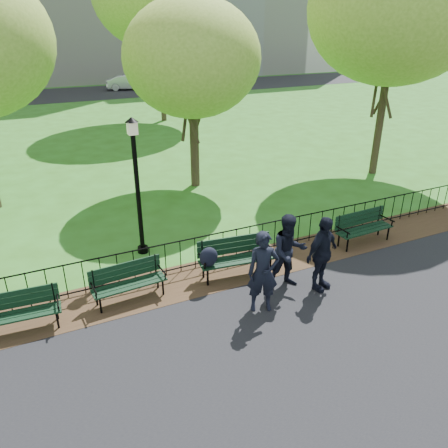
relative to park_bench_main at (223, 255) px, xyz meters
name	(u,v)px	position (x,y,z in m)	size (l,w,h in m)	color
ground	(282,294)	(0.96, -1.23, -0.68)	(120.00, 120.00, 0.00)	#2E5E18
asphalt_path	(387,394)	(0.96, -4.63, -0.67)	(60.00, 9.20, 0.01)	black
dirt_strip	(252,265)	(0.96, 0.27, -0.67)	(60.00, 1.60, 0.01)	#332415
far_street	(71,94)	(0.96, 33.77, -0.67)	(70.00, 9.00, 0.01)	black
iron_fence	(243,241)	(0.96, 0.77, -0.18)	(24.06, 0.06, 1.00)	black
park_bench_main	(223,255)	(0.00, 0.00, 0.00)	(2.01, 0.82, 1.08)	black
park_bench_left_a	(128,278)	(-2.35, 0.16, -0.13)	(1.72, 0.64, 0.96)	black
park_bench_left_b	(17,308)	(-4.68, 0.02, -0.14)	(1.70, 0.63, 0.95)	black
park_bench_right_a	(363,224)	(4.48, 0.08, -0.10)	(1.82, 0.63, 1.02)	black
lamppost	(137,183)	(-1.44, 2.22, 1.37)	(0.34, 0.34, 3.76)	black
tree_near_e	(192,58)	(1.98, 6.74, 4.02)	(4.87, 4.87, 6.78)	#2D2116
tree_mid_e	(397,8)	(9.40, 4.92, 5.67)	(6.56, 6.56, 9.14)	#2D2116
person_left	(263,272)	(0.23, -1.52, 0.27)	(0.69, 0.45, 1.88)	black
person_mid	(289,252)	(1.25, -0.97, 0.27)	(0.91, 0.47, 1.87)	black
person_right	(322,254)	(1.90, -1.39, 0.26)	(1.09, 0.45, 1.86)	black
sedan_silver	(128,82)	(6.30, 34.20, 0.00)	(1.42, 4.06, 1.34)	#B7BABF
sedan_dark	(184,80)	(11.65, 33.40, 0.01)	(1.91, 4.71, 1.37)	black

